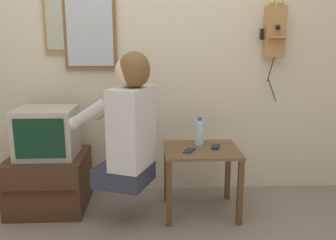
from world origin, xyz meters
The scene contains 11 objects.
wall_back centered at (0.00, 1.20, 1.27)m, with size 6.80×0.05×2.55m.
side_table centered at (0.43, 0.71, 0.42)m, with size 0.57×0.48×0.52m.
person centered at (-0.11, 0.56, 0.77)m, with size 0.61×0.54×0.95m.
tv_stand centered at (-0.77, 0.85, 0.22)m, with size 0.59×0.56×0.44m.
television centered at (-0.76, 0.84, 0.63)m, with size 0.44×0.38×0.38m.
wall_phone_antique centered at (1.08, 1.11, 1.41)m, with size 0.20×0.18×0.83m.
framed_picture centered at (-0.65, 1.16, 1.48)m, with size 0.34×0.03×0.52m.
wall_mirror centered at (-0.45, 1.16, 1.41)m, with size 0.43×0.03×0.63m.
cell_phone_held centered at (0.33, 0.65, 0.53)m, with size 0.11×0.14×0.01m.
cell_phone_spare centered at (0.55, 0.74, 0.53)m, with size 0.09×0.14×0.01m.
water_bottle centered at (0.43, 0.82, 0.62)m, with size 0.07×0.07×0.22m.
Camera 1 is at (0.06, -1.88, 1.34)m, focal length 38.00 mm.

